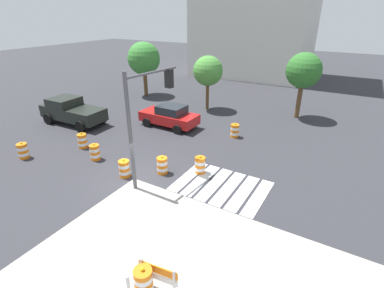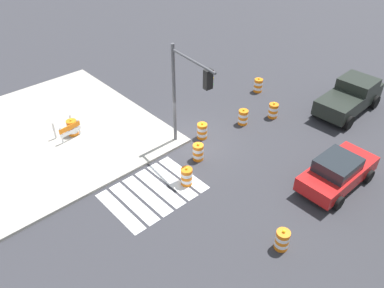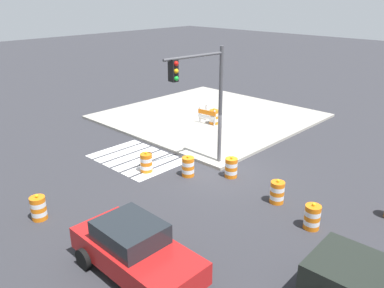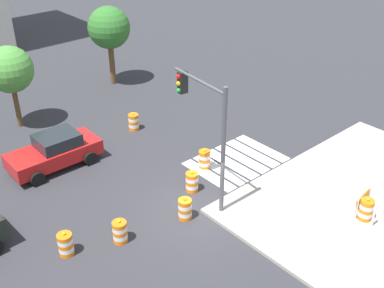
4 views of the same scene
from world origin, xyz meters
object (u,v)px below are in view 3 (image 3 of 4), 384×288
at_px(traffic_barrel_median_far, 188,167).
at_px(traffic_barrel_on_sidewalk, 214,117).
at_px(traffic_barrel_far_curb, 312,217).
at_px(traffic_barrel_lane_center, 39,208).
at_px(sports_car, 135,250).
at_px(construction_barricade, 208,115).
at_px(traffic_light_pole, 202,89).
at_px(traffic_barrel_opposite_curb, 146,163).
at_px(traffic_barrel_median_near, 277,192).
at_px(traffic_barrel_crosswalk_end, 231,168).

distance_m(traffic_barrel_median_far, traffic_barrel_on_sidewalk, 7.27).
bearing_deg(traffic_barrel_far_curb, traffic_barrel_median_far, -0.30).
height_order(traffic_barrel_far_curb, traffic_barrel_on_sidewalk, traffic_barrel_on_sidewalk).
distance_m(traffic_barrel_median_far, traffic_barrel_lane_center, 6.57).
bearing_deg(sports_car, traffic_barrel_on_sidewalk, -58.72).
distance_m(traffic_barrel_far_curb, traffic_barrel_on_sidewalk, 11.73).
bearing_deg(sports_car, traffic_barrel_lane_center, 6.81).
bearing_deg(construction_barricade, traffic_light_pole, 128.83).
relative_size(sports_car, construction_barricade, 3.27).
relative_size(traffic_barrel_median_far, traffic_barrel_far_curb, 1.00).
relative_size(traffic_barrel_opposite_curb, traffic_light_pole, 0.19).
bearing_deg(traffic_barrel_median_near, construction_barricade, -32.54).
bearing_deg(traffic_barrel_median_far, traffic_light_pole, -93.46).
distance_m(traffic_barrel_crosswalk_end, traffic_barrel_on_sidewalk, 7.23).
xyz_separation_m(traffic_barrel_median_near, traffic_barrel_opposite_curb, (5.95, 1.73, 0.00)).
distance_m(traffic_barrel_median_near, traffic_barrel_on_sidewalk, 9.75).
bearing_deg(sports_car, traffic_barrel_opposite_curb, -42.61).
bearing_deg(traffic_barrel_median_far, traffic_barrel_crosswalk_end, -139.58).
bearing_deg(traffic_barrel_on_sidewalk, traffic_barrel_lane_center, 100.69).
height_order(traffic_barrel_median_far, construction_barricade, construction_barricade).
xyz_separation_m(traffic_barrel_crosswalk_end, construction_barricade, (5.58, -4.76, 0.27)).
distance_m(traffic_barrel_median_near, traffic_barrel_opposite_curb, 6.20).
height_order(sports_car, traffic_barrel_median_near, sports_car).
height_order(traffic_barrel_median_near, construction_barricade, construction_barricade).
distance_m(traffic_barrel_median_far, construction_barricade, 7.29).
height_order(traffic_barrel_far_curb, construction_barricade, construction_barricade).
height_order(traffic_barrel_on_sidewalk, traffic_light_pole, traffic_light_pole).
bearing_deg(traffic_barrel_lane_center, traffic_barrel_opposite_curb, -86.96).
height_order(sports_car, traffic_barrel_lane_center, sports_car).
xyz_separation_m(traffic_barrel_on_sidewalk, traffic_light_pole, (-3.85, 5.34, 3.31)).
distance_m(sports_car, traffic_barrel_on_sidewalk, 14.07).
relative_size(traffic_barrel_far_curb, construction_barricade, 0.77).
relative_size(sports_car, traffic_barrel_far_curb, 4.23).
relative_size(traffic_barrel_lane_center, construction_barricade, 0.77).
relative_size(traffic_barrel_median_far, traffic_barrel_opposite_curb, 1.00).
distance_m(traffic_barrel_median_far, traffic_barrel_opposite_curb, 1.99).
xyz_separation_m(traffic_barrel_far_curb, construction_barricade, (10.24, -6.05, 0.27)).
distance_m(traffic_barrel_median_far, traffic_barrel_far_curb, 6.14).
xyz_separation_m(traffic_barrel_crosswalk_end, traffic_barrel_on_sidewalk, (5.28, -4.94, 0.15)).
relative_size(traffic_barrel_crosswalk_end, traffic_barrel_on_sidewalk, 1.00).
height_order(traffic_barrel_far_curb, traffic_barrel_lane_center, same).
height_order(traffic_barrel_median_far, traffic_light_pole, traffic_light_pole).
relative_size(traffic_barrel_far_curb, traffic_barrel_on_sidewalk, 1.00).
distance_m(construction_barricade, traffic_light_pole, 7.35).
distance_m(sports_car, traffic_barrel_crosswalk_end, 7.38).
relative_size(sports_car, traffic_barrel_median_near, 4.23).
bearing_deg(traffic_light_pole, traffic_barrel_crosswalk_end, -164.39).
relative_size(sports_car, traffic_barrel_on_sidewalk, 4.23).
xyz_separation_m(traffic_barrel_opposite_curb, traffic_light_pole, (-1.75, -1.90, 3.46)).
bearing_deg(traffic_barrel_median_far, traffic_barrel_opposite_curb, 31.24).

